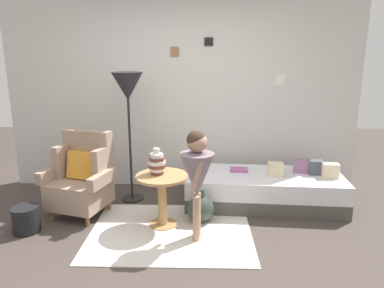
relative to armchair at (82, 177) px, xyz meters
name	(u,v)px	position (x,y,z in m)	size (l,w,h in m)	color
ground_plane	(174,257)	(1.14, -0.95, -0.44)	(12.00, 12.00, 0.00)	#423833
gallery_wall	(183,94)	(1.14, 1.00, 0.86)	(4.80, 0.12, 2.60)	silver
rug	(171,231)	(1.07, -0.46, -0.43)	(1.70, 1.34, 0.01)	silver
armchair	(82,177)	(0.00, 0.00, 0.00)	(0.86, 0.74, 0.97)	olive
daybed	(264,190)	(2.18, 0.28, -0.24)	(1.95, 0.94, 0.40)	#4C4742
pillow_head	(330,171)	(2.94, 0.19, 0.05)	(0.19, 0.12, 0.17)	beige
pillow_mid	(316,167)	(2.80, 0.30, 0.05)	(0.16, 0.12, 0.18)	#474C56
pillow_back	(301,166)	(2.65, 0.37, 0.04)	(0.18, 0.12, 0.16)	gray
pillow_extra	(276,169)	(2.30, 0.23, 0.04)	(0.18, 0.12, 0.17)	beige
side_table	(162,190)	(0.97, -0.31, -0.02)	(0.56, 0.56, 0.58)	tan
vase_striped	(157,163)	(0.92, -0.27, 0.26)	(0.19, 0.19, 0.29)	brown
floor_lamp	(128,92)	(0.50, 0.41, 0.96)	(0.38, 0.38, 1.63)	black
person_child	(197,171)	(1.35, -0.60, 0.29)	(0.34, 0.34, 1.13)	#A37A60
book_on_daybed	(239,170)	(1.87, 0.40, -0.02)	(0.22, 0.16, 0.03)	#AA558D
demijohn_near	(201,209)	(1.39, -0.21, -0.28)	(0.30, 0.30, 0.39)	#2D3D33
magazine_basket	(26,219)	(-0.46, -0.49, -0.30)	(0.28, 0.28, 0.28)	black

